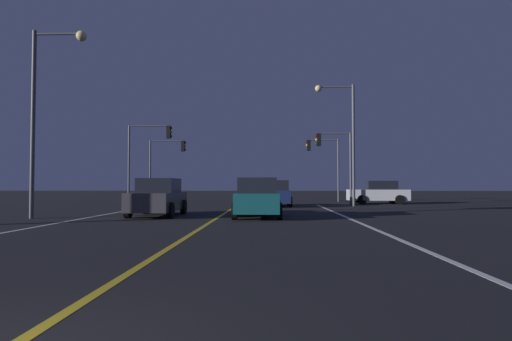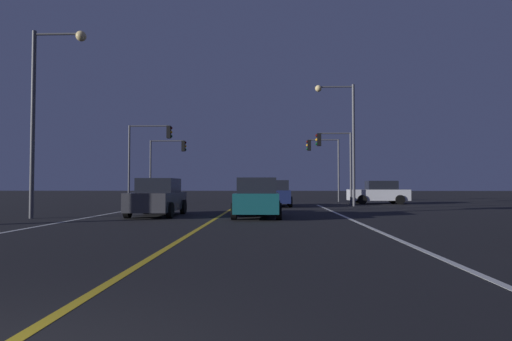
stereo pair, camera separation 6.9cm
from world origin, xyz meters
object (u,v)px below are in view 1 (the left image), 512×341
object	(u,v)px
car_lead_same_lane	(258,198)
street_lamp_left_mid	(46,98)
car_oncoming	(158,198)
traffic_light_far_right	(323,155)
car_ahead_far	(276,194)
car_crossing_side	(378,193)
traffic_light_far_left	(168,156)
street_lamp_right_far	(344,128)
traffic_light_near_right	(334,151)
traffic_light_near_left	(149,146)

from	to	relation	value
car_lead_same_lane	street_lamp_left_mid	world-z (taller)	street_lamp_left_mid
car_oncoming	traffic_light_far_right	xyz separation A→B (m)	(9.50, 16.85, 3.06)
car_ahead_far	car_crossing_side	xyz separation A→B (m)	(7.65, 3.98, 0.00)
traffic_light_far_right	traffic_light_far_left	size ratio (longest dim) A/B	1.01
car_crossing_side	traffic_light_far_left	size ratio (longest dim) A/B	0.83
traffic_light_far_right	traffic_light_far_left	distance (m)	13.14
traffic_light_far_right	street_lamp_right_far	size ratio (longest dim) A/B	0.65
car_lead_same_lane	traffic_light_near_right	size ratio (longest dim) A/B	0.84
car_lead_same_lane	car_crossing_side	xyz separation A→B (m)	(8.55, 13.51, 0.00)
traffic_light_far_right	traffic_light_near_left	bearing A→B (deg)	22.68
car_lead_same_lane	street_lamp_right_far	bearing A→B (deg)	-29.04
traffic_light_far_left	street_lamp_right_far	world-z (taller)	street_lamp_right_far
car_ahead_far	traffic_light_far_right	size ratio (longest dim) A/B	0.82
car_oncoming	traffic_light_near_right	xyz separation A→B (m)	(9.60, 11.35, 2.98)
traffic_light_far_right	street_lamp_right_far	bearing A→B (deg)	93.30
traffic_light_far_left	street_lamp_left_mid	xyz separation A→B (m)	(-0.72, -18.50, 1.17)
car_crossing_side	traffic_light_near_right	bearing A→B (deg)	21.59
traffic_light_near_left	car_ahead_far	bearing A→B (deg)	-15.94
car_oncoming	traffic_light_near_right	distance (m)	15.16
traffic_light_far_right	street_lamp_right_far	distance (m)	7.99
car_lead_same_lane	traffic_light_far_left	size ratio (longest dim) A/B	0.83
car_ahead_far	street_lamp_right_far	size ratio (longest dim) A/B	0.54
car_ahead_far	car_crossing_side	bearing A→B (deg)	-62.50
car_lead_same_lane	traffic_light_far_left	bearing A→B (deg)	24.91
car_oncoming	street_lamp_right_far	world-z (taller)	street_lamp_right_far
car_ahead_far	traffic_light_near_left	world-z (taller)	traffic_light_near_left
car_ahead_far	traffic_light_far_right	xyz separation A→B (m)	(4.06, 8.10, 3.06)
traffic_light_near_left	traffic_light_far_left	xyz separation A→B (m)	(0.02, 5.50, -0.35)
car_oncoming	traffic_light_far_left	world-z (taller)	traffic_light_far_left
traffic_light_far_left	street_lamp_right_far	distance (m)	15.76
car_ahead_far	street_lamp_right_far	distance (m)	6.24
car_oncoming	traffic_light_far_right	bearing A→B (deg)	150.59
traffic_light_far_left	street_lamp_left_mid	distance (m)	18.55
traffic_light_far_left	traffic_light_near_right	bearing A→B (deg)	-22.56
traffic_light_far_right	street_lamp_left_mid	bearing A→B (deg)	53.16
traffic_light_near_left	traffic_light_far_left	size ratio (longest dim) A/B	1.10
car_crossing_side	street_lamp_right_far	bearing A→B (deg)	50.16
car_ahead_far	street_lamp_right_far	bearing A→B (deg)	-87.20
car_crossing_side	street_lamp_right_far	size ratio (longest dim) A/B	0.54
traffic_light_far_right	traffic_light_near_right	bearing A→B (deg)	91.04
car_crossing_side	traffic_light_far_left	xyz separation A→B (m)	(-16.73, 4.12, 3.06)
car_crossing_side	traffic_light_far_right	distance (m)	6.27
traffic_light_far_left	street_lamp_right_far	size ratio (longest dim) A/B	0.65
traffic_light_far_right	car_lead_same_lane	bearing A→B (deg)	74.30
car_crossing_side	traffic_light_near_left	distance (m)	17.16
car_oncoming	traffic_light_far_left	bearing A→B (deg)	-167.80
car_oncoming	traffic_light_near_left	distance (m)	12.41
traffic_light_near_right	traffic_light_far_right	distance (m)	5.50
car_ahead_far	traffic_light_far_left	world-z (taller)	traffic_light_far_left
traffic_light_near_left	street_lamp_left_mid	world-z (taller)	street_lamp_left_mid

